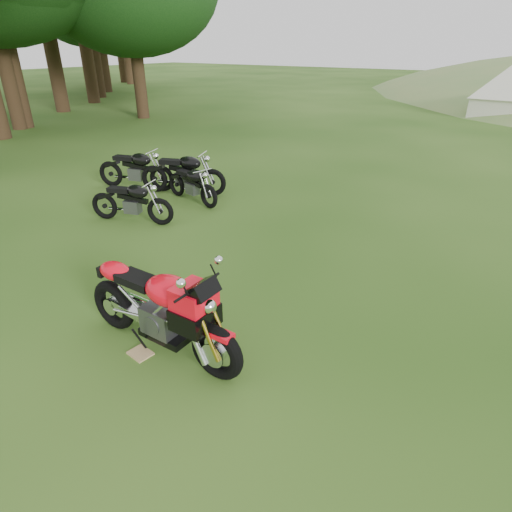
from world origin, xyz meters
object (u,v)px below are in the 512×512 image
Objects in this scene: vintage_moto_a at (135,168)px; vintage_moto_b at (131,200)px; vintage_moto_d at (183,172)px; plywood_board at (140,353)px; vintage_moto_c at (192,183)px; sport_motorcycle at (158,303)px.

vintage_moto_b is (1.63, -1.54, -0.06)m from vintage_moto_a.
vintage_moto_a is 0.97× the size of vintage_moto_d.
plywood_board is 5.35m from vintage_moto_c.
plywood_board is 0.16× the size of vintage_moto_c.
vintage_moto_a is at bearing 140.31° from sport_motorcycle.
vintage_moto_d reaches higher than vintage_moto_c.
vintage_moto_b is 0.86× the size of vintage_moto_d.
vintage_moto_c is 0.63m from vintage_moto_d.
sport_motorcycle is 5.25m from vintage_moto_c.
vintage_moto_c is (-3.26, 4.12, -0.22)m from sport_motorcycle.
vintage_moto_a is 1.14× the size of vintage_moto_b.
vintage_moto_c is (0.16, 1.60, -0.02)m from vintage_moto_b.
vintage_moto_a reaches higher than vintage_moto_c.
sport_motorcycle reaches higher than plywood_board.
sport_motorcycle is at bearing -55.89° from vintage_moto_b.
plywood_board is at bearing -74.30° from vintage_moto_d.
vintage_moto_d is at bearing 128.18° from plywood_board.
sport_motorcycle is at bearing -71.73° from vintage_moto_d.
vintage_moto_d is (-0.55, 0.30, 0.10)m from vintage_moto_c.
vintage_moto_c is (-3.10, 4.34, 0.42)m from plywood_board.
plywood_board is 0.13× the size of vintage_moto_d.
vintage_moto_c is (1.79, 0.05, -0.08)m from vintage_moto_a.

